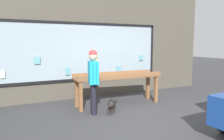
{
  "coord_description": "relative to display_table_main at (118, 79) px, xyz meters",
  "views": [
    {
      "loc": [
        -2.83,
        -4.4,
        1.77
      ],
      "look_at": [
        -0.28,
        0.89,
        1.05
      ],
      "focal_mm": 35.0,
      "sensor_mm": 36.0,
      "label": 1
    }
  ],
  "objects": [
    {
      "name": "ground_plane",
      "position": [
        -0.0,
        -1.1,
        -0.75
      ],
      "size": [
        40.0,
        40.0,
        0.0
      ],
      "primitive_type": "plane",
      "color": "#38383A"
    },
    {
      "name": "shopfront_facade",
      "position": [
        -0.08,
        1.29,
        1.08
      ],
      "size": [
        8.27,
        0.29,
        3.72
      ],
      "color": "#4C473D",
      "rests_on": "ground_plane"
    },
    {
      "name": "display_table_main",
      "position": [
        0.0,
        0.0,
        0.0
      ],
      "size": [
        2.54,
        0.72,
        0.93
      ],
      "color": "brown",
      "rests_on": "ground_plane"
    },
    {
      "name": "person_browsing",
      "position": [
        -0.93,
        -0.48,
        0.19
      ],
      "size": [
        0.31,
        0.63,
        1.62
      ],
      "rotation": [
        0.0,
        0.0,
        1.35
      ],
      "color": "black",
      "rests_on": "ground_plane"
    },
    {
      "name": "small_dog",
      "position": [
        -0.5,
        -0.65,
        -0.5
      ],
      "size": [
        0.4,
        0.41,
        0.37
      ],
      "rotation": [
        0.0,
        0.0,
        0.81
      ],
      "color": "black",
      "rests_on": "ground_plane"
    }
  ]
}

